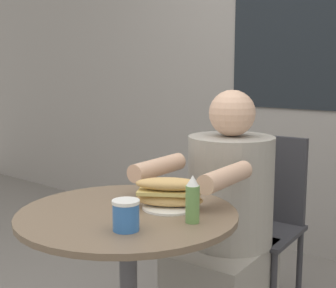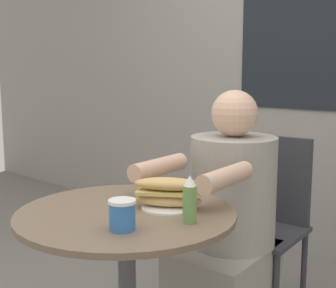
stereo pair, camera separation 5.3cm
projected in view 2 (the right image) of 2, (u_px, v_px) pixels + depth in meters
The scene contains 6 objects.
cafe_table at pixel (127, 266), 1.58m from camera, with size 0.73×0.73×0.72m.
diner_chair at pixel (267, 210), 2.24m from camera, with size 0.41×0.41×0.87m.
seated_diner at pixel (227, 240), 1.98m from camera, with size 0.41×0.67×1.11m.
sandwich_on_plate at pixel (168, 194), 1.57m from camera, with size 0.24×0.19×0.11m.
drink_cup at pixel (122, 215), 1.36m from camera, with size 0.08×0.08×0.09m.
condiment_bottle at pixel (190, 200), 1.42m from camera, with size 0.04×0.04×0.15m.
Camera 2 is at (1.10, -1.02, 1.18)m, focal length 50.00 mm.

